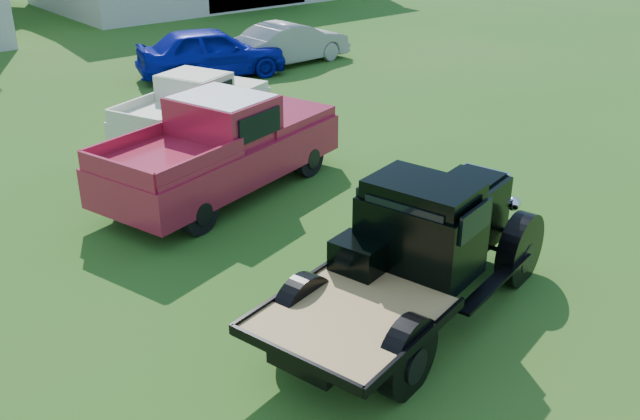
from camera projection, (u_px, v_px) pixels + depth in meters
ground at (361, 303)px, 10.67m from camera, size 120.00×120.00×0.00m
vintage_flatbed at (416, 251)px, 9.99m from camera, size 5.51×3.18×2.05m
red_pickup at (221, 146)px, 14.02m from camera, size 5.86×3.51×2.01m
white_pickup at (194, 109)px, 16.91m from camera, size 4.70×3.20×1.61m
misc_car_blue at (211, 52)px, 22.54m from camera, size 5.01×3.16×1.59m
misc_car_grey at (291, 43)px, 24.26m from camera, size 4.26×1.63×1.39m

